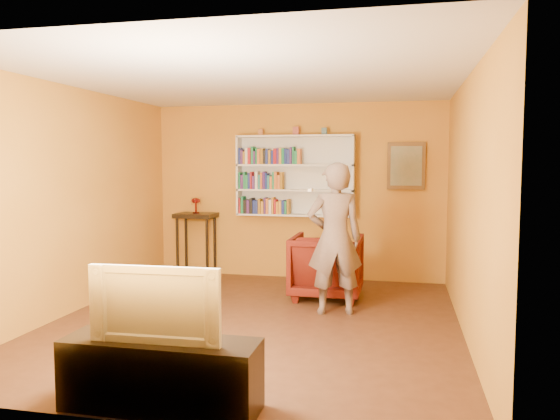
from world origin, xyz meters
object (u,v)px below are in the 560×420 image
(ruby_lustre, at_px, (196,202))
(tv_cabinet, at_px, (161,374))
(person, at_px, (335,239))
(television, at_px, (160,302))
(console_table, at_px, (196,224))
(bookshelf, at_px, (296,176))
(armchair, at_px, (327,266))

(ruby_lustre, bearing_deg, tv_cabinet, -71.82)
(person, bearing_deg, ruby_lustre, -49.63)
(ruby_lustre, distance_m, television, 4.75)
(console_table, height_order, person, person)
(bookshelf, distance_m, console_table, 1.76)
(bookshelf, relative_size, person, 1.00)
(person, bearing_deg, armchair, -90.00)
(console_table, bearing_deg, armchair, -23.31)
(ruby_lustre, bearing_deg, console_table, 135.00)
(tv_cabinet, distance_m, television, 0.54)
(bookshelf, height_order, television, bookshelf)
(ruby_lustre, bearing_deg, television, -71.82)
(bookshelf, xyz_separation_m, person, (0.83, -1.85, -0.69))
(bookshelf, xyz_separation_m, armchair, (0.64, -1.11, -1.17))
(person, distance_m, tv_cabinet, 3.03)
(console_table, distance_m, armchair, 2.44)
(console_table, height_order, television, television)
(armchair, bearing_deg, television, 78.49)
(armchair, bearing_deg, tv_cabinet, 78.49)
(armchair, xyz_separation_m, television, (-0.73, -3.55, 0.37))
(person, xyz_separation_m, television, (-0.92, -2.81, -0.11))
(console_table, bearing_deg, tv_cabinet, -71.82)
(ruby_lustre, xyz_separation_m, tv_cabinet, (1.48, -4.50, -0.92))
(ruby_lustre, xyz_separation_m, person, (2.40, -1.69, -0.28))
(armchair, bearing_deg, console_table, -23.15)
(armchair, bearing_deg, bookshelf, -60.00)
(console_table, bearing_deg, bookshelf, 5.79)
(television, bearing_deg, armchair, 76.47)
(console_table, distance_m, ruby_lustre, 0.35)
(tv_cabinet, bearing_deg, console_table, 108.18)
(bookshelf, distance_m, television, 4.73)
(bookshelf, height_order, tv_cabinet, bookshelf)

